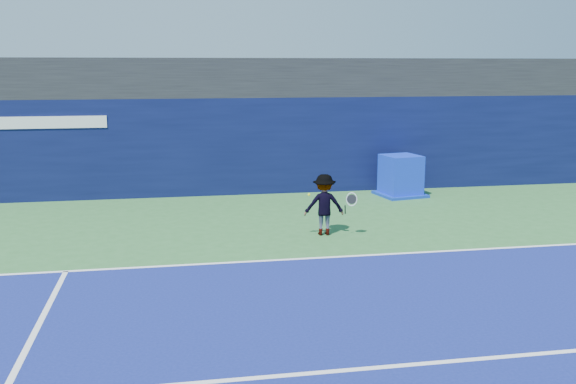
% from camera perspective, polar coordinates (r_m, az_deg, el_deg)
% --- Properties ---
extents(ground, '(80.00, 80.00, 0.00)m').
position_cam_1_polar(ground, '(10.76, 5.95, -10.52)').
color(ground, '#2F6A32').
rests_on(ground, ground).
extents(baseline, '(24.00, 0.10, 0.01)m').
position_cam_1_polar(baseline, '(13.50, 2.41, -5.89)').
color(baseline, white).
rests_on(baseline, ground).
extents(service_line, '(24.00, 0.10, 0.01)m').
position_cam_1_polar(service_line, '(9.02, 9.59, -15.01)').
color(service_line, white).
rests_on(service_line, ground).
extents(stadium_band, '(36.00, 3.00, 1.20)m').
position_cam_1_polar(stadium_band, '(21.29, -2.57, 10.16)').
color(stadium_band, black).
rests_on(stadium_band, back_wall_assembly).
extents(back_wall_assembly, '(36.00, 1.03, 3.00)m').
position_cam_1_polar(back_wall_assembly, '(20.44, -2.16, 4.22)').
color(back_wall_assembly, '#0A0F37').
rests_on(back_wall_assembly, ground).
extents(equipment_cart, '(1.54, 1.54, 1.27)m').
position_cam_1_polar(equipment_cart, '(20.13, 9.98, 1.30)').
color(equipment_cart, '#0E29C7').
rests_on(equipment_cart, ground).
extents(tennis_player, '(1.22, 0.69, 1.46)m').
position_cam_1_polar(tennis_player, '(15.23, 3.23, -1.13)').
color(tennis_player, silver).
rests_on(tennis_player, ground).
extents(tennis_ball, '(0.06, 0.06, 0.06)m').
position_cam_1_polar(tennis_ball, '(15.05, 1.87, -0.23)').
color(tennis_ball, '#F5F71B').
rests_on(tennis_ball, ground).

